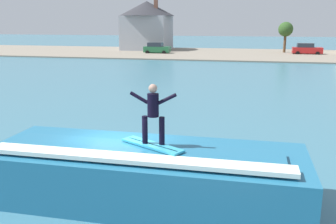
{
  "coord_description": "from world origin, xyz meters",
  "views": [
    {
      "loc": [
        4.02,
        -10.72,
        5.16
      ],
      "look_at": [
        1.08,
        2.29,
        1.96
      ],
      "focal_mm": 40.38,
      "sensor_mm": 36.0,
      "label": 1
    }
  ],
  "objects_px": {
    "wave_crest": "(145,174)",
    "house_with_chimney": "(147,24)",
    "tree_tall_bare": "(286,30)",
    "car_far_shore": "(307,49)",
    "surfboard": "(152,145)",
    "surfer": "(153,111)",
    "car_near_shore": "(157,48)"
  },
  "relations": [
    {
      "from": "wave_crest",
      "to": "house_with_chimney",
      "type": "distance_m",
      "value": 59.82
    },
    {
      "from": "house_with_chimney",
      "to": "tree_tall_bare",
      "type": "relative_size",
      "value": 1.93
    },
    {
      "from": "car_far_shore",
      "to": "house_with_chimney",
      "type": "xyz_separation_m",
      "value": [
        -27.2,
        4.03,
        3.85
      ]
    },
    {
      "from": "surfboard",
      "to": "tree_tall_bare",
      "type": "height_order",
      "value": "tree_tall_bare"
    },
    {
      "from": "car_far_shore",
      "to": "house_with_chimney",
      "type": "distance_m",
      "value": 27.77
    },
    {
      "from": "house_with_chimney",
      "to": "surfer",
      "type": "bearing_deg",
      "value": -74.04
    },
    {
      "from": "wave_crest",
      "to": "car_near_shore",
      "type": "distance_m",
      "value": 51.68
    },
    {
      "from": "wave_crest",
      "to": "surfboard",
      "type": "xyz_separation_m",
      "value": [
        0.26,
        -0.12,
        0.94
      ]
    },
    {
      "from": "car_near_shore",
      "to": "wave_crest",
      "type": "bearing_deg",
      "value": -76.0
    },
    {
      "from": "surfboard",
      "to": "car_near_shore",
      "type": "bearing_deg",
      "value": 104.24
    },
    {
      "from": "car_far_shore",
      "to": "car_near_shore",
      "type": "bearing_deg",
      "value": -172.06
    },
    {
      "from": "tree_tall_bare",
      "to": "surfboard",
      "type": "bearing_deg",
      "value": -97.72
    },
    {
      "from": "car_near_shore",
      "to": "tree_tall_bare",
      "type": "distance_m",
      "value": 21.29
    },
    {
      "from": "surfboard",
      "to": "house_with_chimney",
      "type": "bearing_deg",
      "value": 105.92
    },
    {
      "from": "surfer",
      "to": "wave_crest",
      "type": "bearing_deg",
      "value": 164.88
    },
    {
      "from": "car_near_shore",
      "to": "tree_tall_bare",
      "type": "height_order",
      "value": "tree_tall_bare"
    },
    {
      "from": "surfer",
      "to": "tree_tall_bare",
      "type": "relative_size",
      "value": 0.34
    },
    {
      "from": "car_near_shore",
      "to": "house_with_chimney",
      "type": "xyz_separation_m",
      "value": [
        -3.67,
        7.31,
        3.85
      ]
    },
    {
      "from": "surfer",
      "to": "house_with_chimney",
      "type": "xyz_separation_m",
      "value": [
        -16.45,
        57.53,
        2.06
      ]
    },
    {
      "from": "surfer",
      "to": "house_with_chimney",
      "type": "distance_m",
      "value": 59.87
    },
    {
      "from": "house_with_chimney",
      "to": "tree_tall_bare",
      "type": "distance_m",
      "value": 24.08
    },
    {
      "from": "surfboard",
      "to": "tree_tall_bare",
      "type": "relative_size",
      "value": 0.39
    },
    {
      "from": "surfer",
      "to": "house_with_chimney",
      "type": "bearing_deg",
      "value": 105.96
    },
    {
      "from": "car_near_shore",
      "to": "tree_tall_bare",
      "type": "relative_size",
      "value": 0.82
    },
    {
      "from": "tree_tall_bare",
      "to": "wave_crest",
      "type": "bearing_deg",
      "value": -97.99
    },
    {
      "from": "wave_crest",
      "to": "tree_tall_bare",
      "type": "bearing_deg",
      "value": 82.01
    },
    {
      "from": "car_near_shore",
      "to": "car_far_shore",
      "type": "relative_size",
      "value": 0.92
    },
    {
      "from": "wave_crest",
      "to": "house_with_chimney",
      "type": "xyz_separation_m",
      "value": [
        -16.17,
        57.45,
        3.99
      ]
    },
    {
      "from": "car_near_shore",
      "to": "tree_tall_bare",
      "type": "bearing_deg",
      "value": 15.48
    },
    {
      "from": "wave_crest",
      "to": "surfboard",
      "type": "distance_m",
      "value": 0.98
    },
    {
      "from": "house_with_chimney",
      "to": "car_near_shore",
      "type": "bearing_deg",
      "value": -63.35
    },
    {
      "from": "surfer",
      "to": "car_far_shore",
      "type": "xyz_separation_m",
      "value": [
        10.75,
        53.5,
        -1.8
      ]
    }
  ]
}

